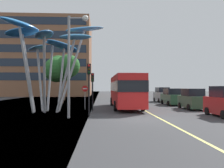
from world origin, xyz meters
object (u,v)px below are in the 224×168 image
(no_entry_sign, at_px, (85,93))
(car_side_street, at_px, (162,95))
(red_bus, at_px, (125,89))
(leaf_sculpture, at_px, (49,42))
(car_parked_far, at_px, (172,97))
(car_parked_mid, at_px, (193,100))
(street_lamp, at_px, (73,52))
(traffic_light_kerb_near, at_px, (89,78))
(traffic_light_kerb_far, at_px, (93,83))

(no_entry_sign, bearing_deg, car_side_street, 46.56)
(red_bus, relative_size, no_entry_sign, 4.71)
(leaf_sculpture, bearing_deg, car_parked_far, 29.92)
(no_entry_sign, bearing_deg, car_parked_mid, -2.76)
(car_parked_far, bearing_deg, street_lamp, -131.91)
(traffic_light_kerb_near, xyz_separation_m, no_entry_sign, (-0.68, 5.66, -1.27))
(leaf_sculpture, xyz_separation_m, car_parked_far, (13.40, 7.71, -5.27))
(leaf_sculpture, bearing_deg, red_bus, 25.13)
(car_parked_mid, xyz_separation_m, car_parked_far, (-0.27, 5.89, -0.00))
(traffic_light_kerb_far, bearing_deg, car_parked_mid, 6.61)
(leaf_sculpture, xyz_separation_m, no_entry_sign, (3.00, 2.33, -4.66))
(leaf_sculpture, relative_size, car_parked_far, 2.10)
(red_bus, distance_m, no_entry_sign, 4.29)
(street_lamp, height_order, no_entry_sign, street_lamp)
(traffic_light_kerb_near, xyz_separation_m, car_side_street, (10.12, 17.06, -1.81))
(car_parked_mid, distance_m, street_lamp, 13.17)
(leaf_sculpture, bearing_deg, car_side_street, 44.88)
(traffic_light_kerb_far, height_order, car_parked_far, traffic_light_kerb_far)
(red_bus, distance_m, street_lamp, 9.29)
(traffic_light_kerb_far, relative_size, car_side_street, 0.76)
(traffic_light_kerb_far, bearing_deg, car_side_street, 52.60)
(car_parked_far, bearing_deg, red_bus, -145.13)
(car_parked_mid, height_order, car_parked_far, car_parked_mid)
(street_lamp, xyz_separation_m, no_entry_sign, (0.38, 6.63, -3.10))
(traffic_light_kerb_far, xyz_separation_m, car_parked_mid, (9.87, 1.14, -1.57))
(leaf_sculpture, relative_size, car_side_street, 2.07)
(traffic_light_kerb_near, height_order, no_entry_sign, traffic_light_kerb_near)
(car_parked_far, bearing_deg, no_entry_sign, -152.66)
(no_entry_sign, bearing_deg, red_bus, 13.79)
(traffic_light_kerb_near, bearing_deg, leaf_sculpture, 137.87)
(traffic_light_kerb_near, xyz_separation_m, street_lamp, (-1.06, -0.97, 1.83))
(traffic_light_kerb_near, relative_size, street_lamp, 0.54)
(street_lamp, bearing_deg, traffic_light_kerb_near, 42.71)
(traffic_light_kerb_near, xyz_separation_m, traffic_light_kerb_far, (0.13, 4.00, -0.31))
(car_parked_far, distance_m, street_lamp, 16.56)
(red_bus, height_order, car_parked_mid, red_bus)
(car_parked_mid, height_order, no_entry_sign, no_entry_sign)
(car_side_street, bearing_deg, leaf_sculpture, -135.12)
(car_side_street, height_order, no_entry_sign, no_entry_sign)
(car_parked_far, distance_m, no_entry_sign, 11.73)
(leaf_sculpture, height_order, car_side_street, leaf_sculpture)
(leaf_sculpture, xyz_separation_m, car_side_street, (13.79, 13.74, -5.20))
(traffic_light_kerb_near, relative_size, car_parked_far, 0.87)
(car_parked_far, xyz_separation_m, no_entry_sign, (-10.41, -5.38, 0.61))
(car_side_street, distance_m, street_lamp, 21.53)
(car_parked_far, height_order, car_side_street, car_side_street)
(traffic_light_kerb_near, bearing_deg, traffic_light_kerb_far, 88.14)
(car_parked_mid, relative_size, street_lamp, 0.54)
(traffic_light_kerb_near, height_order, car_parked_mid, traffic_light_kerb_near)
(traffic_light_kerb_near, height_order, traffic_light_kerb_far, traffic_light_kerb_near)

